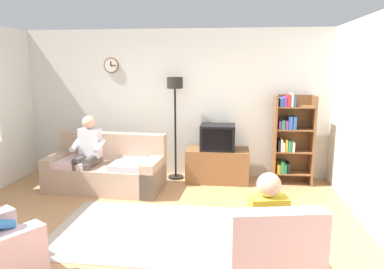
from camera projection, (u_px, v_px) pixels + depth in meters
name	position (u px, v px, depth m)	size (l,w,h in m)	color
ground_plane	(141.00, 236.00, 4.40)	(12.00, 12.00, 0.00)	#B27F51
back_wall_assembly	(175.00, 103.00, 6.74)	(6.20, 0.17, 2.70)	silver
couch	(106.00, 170.00, 6.07)	(1.95, 1.00, 0.90)	tan
tv_stand	(217.00, 165.00, 6.45)	(1.10, 0.56, 0.59)	brown
tv	(218.00, 137.00, 6.33)	(0.60, 0.49, 0.44)	black
bookshelf	(290.00, 137.00, 6.27)	(0.68, 0.36, 1.59)	brown
floor_lamp	(175.00, 100.00, 6.41)	(0.28, 0.28, 1.85)	black
armchair_near_bookshelf	(266.00, 259.00, 3.34)	(0.95, 1.02, 0.90)	beige
area_rug	(142.00, 230.00, 4.56)	(2.20, 1.70, 0.01)	#AD9E8E
person_on_couch	(88.00, 149.00, 5.92)	(0.53, 0.55, 1.24)	silver
person_in_right_armchair	(265.00, 223.00, 3.37)	(0.56, 0.58, 1.12)	yellow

